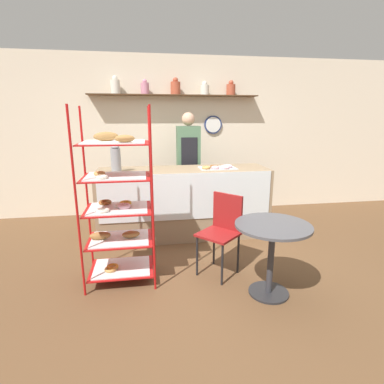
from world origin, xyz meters
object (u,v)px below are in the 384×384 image
(person_worker, at_px, (188,163))
(pastry_rack, at_px, (117,206))
(cafe_table, at_px, (272,242))
(donut_tray_counter, at_px, (218,167))
(coffee_carafe, at_px, (116,159))
(cafe_chair, at_px, (223,226))

(person_worker, bearing_deg, pastry_rack, -119.25)
(pastry_rack, xyz_separation_m, cafe_table, (1.45, -0.51, -0.27))
(pastry_rack, bearing_deg, donut_tray_counter, 39.34)
(pastry_rack, height_order, cafe_table, pastry_rack)
(donut_tray_counter, bearing_deg, coffee_carafe, -178.19)
(cafe_chair, distance_m, donut_tray_counter, 1.19)
(cafe_table, distance_m, cafe_chair, 0.61)
(cafe_table, height_order, cafe_chair, cafe_chair)
(pastry_rack, distance_m, cafe_chair, 1.14)
(person_worker, xyz_separation_m, cafe_chair, (0.12, -1.77, -0.43))
(person_worker, height_order, donut_tray_counter, person_worker)
(cafe_table, distance_m, donut_tray_counter, 1.65)
(pastry_rack, xyz_separation_m, cafe_chair, (1.11, -0.00, -0.27))
(cafe_table, height_order, donut_tray_counter, donut_tray_counter)
(cafe_chair, height_order, coffee_carafe, coffee_carafe)
(coffee_carafe, xyz_separation_m, donut_tray_counter, (1.40, 0.04, -0.15))
(person_worker, xyz_separation_m, cafe_table, (0.47, -2.27, -0.43))
(cafe_chair, bearing_deg, donut_tray_counter, 126.57)
(person_worker, distance_m, coffee_carafe, 1.31)
(pastry_rack, relative_size, cafe_chair, 2.04)
(cafe_table, relative_size, coffee_carafe, 2.02)
(person_worker, height_order, cafe_chair, person_worker)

